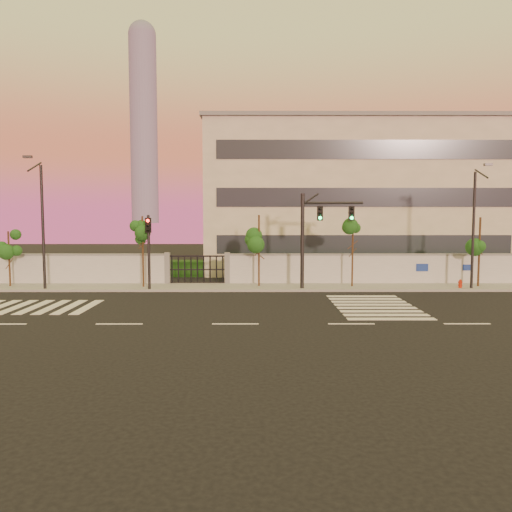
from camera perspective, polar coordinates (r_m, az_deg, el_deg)
The scene contains 17 objects.
ground at distance 21.67m, azimuth -2.37°, elevation -7.78°, with size 120.00×120.00×0.00m, color black.
sidewalk at distance 31.99m, azimuth -1.65°, elevation -3.59°, with size 60.00×3.00×0.15m, color gray.
perimeter_wall at distance 33.35m, azimuth -1.41°, elevation -1.52°, with size 60.00×0.36×2.20m.
hedge_row at distance 36.09m, azimuth 0.37°, elevation -1.45°, with size 41.00×4.25×1.80m.
institutional_building at distance 43.93m, azimuth 10.63°, elevation 6.54°, with size 24.40×12.40×12.25m.
distant_skyscraper at distance 313.54m, azimuth -12.73°, elevation 15.11°, with size 16.00×16.00×118.00m.
road_markings at distance 25.45m, azimuth -5.62°, elevation -5.90°, with size 57.00×7.62×0.02m.
street_tree_b at distance 35.45m, azimuth -26.38°, elevation 1.00°, with size 1.39×1.11×3.66m.
street_tree_c at distance 32.23m, azimuth -12.80°, elevation 2.29°, with size 1.37×1.09×4.61m.
street_tree_d at distance 31.87m, azimuth 0.38°, elevation 2.49°, with size 1.50×1.19×4.70m.
street_tree_e at distance 32.27m, azimuth 11.03°, elevation 1.86°, with size 1.35×1.08×4.26m.
street_tree_f at distance 34.70m, azimuth 24.23°, elevation 2.08°, with size 1.56×1.24×4.55m.
traffic_signal_main at distance 30.98m, azimuth 6.73°, elevation 3.02°, with size 3.79×0.60×6.01m.
traffic_signal_secondary at distance 31.12m, azimuth -12.17°, elevation 1.45°, with size 0.36×0.35×4.69m.
streetlight_west at distance 33.11m, azimuth -23.31°, elevation 3.77°, with size 0.48×1.94×8.08m.
streetlight_east at distance 33.45m, azimuth 23.71°, elevation 3.38°, with size 0.46×1.85×7.67m.
fire_hydrant at distance 33.68m, azimuth 22.30°, elevation -3.06°, with size 0.27×0.26×0.68m.
Camera 1 is at (0.83, -21.15, 4.68)m, focal length 35.00 mm.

